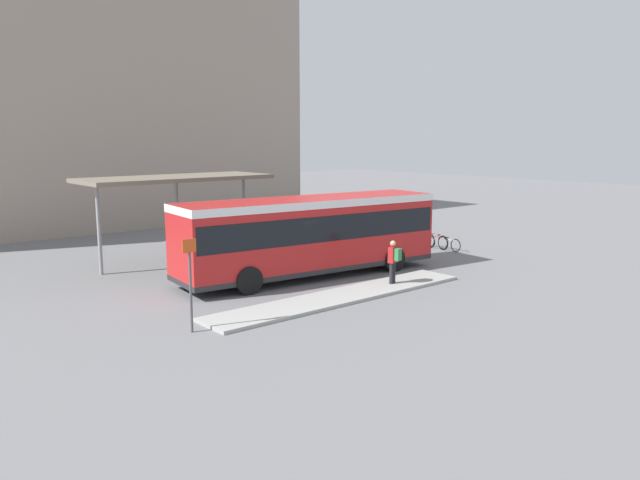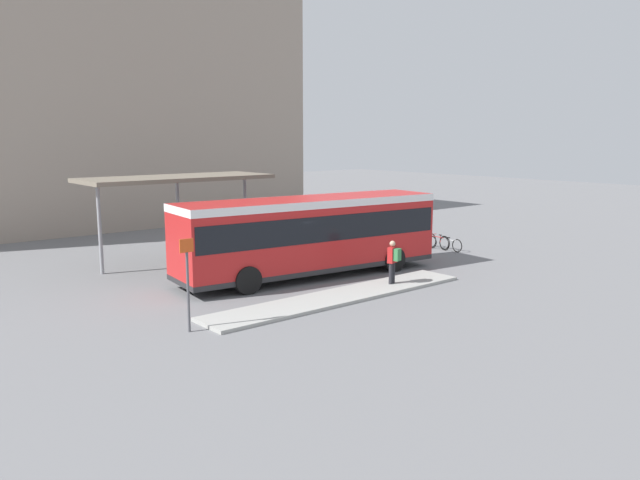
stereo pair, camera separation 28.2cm
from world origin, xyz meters
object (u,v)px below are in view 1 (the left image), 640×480
bicycle_red (436,241)px  bicycle_white (449,244)px  city_bus (310,231)px  platform_sign (190,281)px  pedestrian_waiting (394,259)px  bicycle_blue (423,241)px

bicycle_red → bicycle_white: bearing=-165.9°
bicycle_white → city_bus: bearing=-84.2°
bicycle_red → platform_sign: 17.03m
pedestrian_waiting → bicycle_red: bearing=-77.4°
bicycle_red → bicycle_blue: bicycle_red is taller
pedestrian_waiting → bicycle_red: pedestrian_waiting is taller
city_bus → pedestrian_waiting: city_bus is taller
bicycle_white → platform_sign: 16.92m
city_bus → bicycle_blue: (8.94, 1.48, -1.56)m
city_bus → platform_sign: 8.20m
bicycle_red → pedestrian_waiting: bearing=127.6°
pedestrian_waiting → bicycle_blue: size_ratio=1.09×
pedestrian_waiting → bicycle_red: (7.74, 4.17, -0.69)m
city_bus → bicycle_red: (9.05, 0.71, -1.51)m
bicycle_white → bicycle_blue: (-0.18, 1.55, -0.01)m
city_bus → bicycle_white: city_bus is taller
city_bus → bicycle_red: bearing=10.8°
pedestrian_waiting → platform_sign: 8.74m
city_bus → pedestrian_waiting: (1.31, -3.47, -0.81)m
bicycle_white → bicycle_red: bicycle_red is taller
bicycle_blue → bicycle_white: bearing=-176.1°
pedestrian_waiting → bicycle_white: pedestrian_waiting is taller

